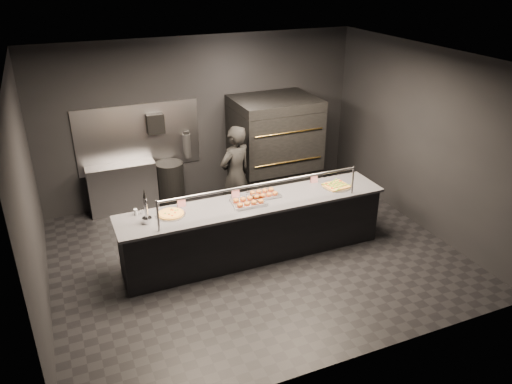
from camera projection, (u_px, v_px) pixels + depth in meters
room at (252, 165)px, 7.19m from camera, size 6.04×6.00×3.00m
service_counter at (255, 229)px, 7.60m from camera, size 4.10×0.78×1.37m
pizza_oven at (274, 147)px, 9.39m from camera, size 1.50×1.23×1.91m
prep_shelf at (123, 188)px, 8.98m from camera, size 1.20×0.35×0.90m
towel_dispenser at (155, 124)px, 8.81m from camera, size 0.30×0.20×0.35m
fire_extinguisher at (187, 145)px, 9.22m from camera, size 0.14×0.14×0.51m
beer_tap at (146, 213)px, 6.77m from camera, size 0.13×0.19×0.51m
round_pizza at (171, 214)px, 7.03m from camera, size 0.43×0.43×0.03m
slider_tray_a at (249, 202)px, 7.35m from camera, size 0.52×0.41×0.08m
slider_tray_b at (264, 194)px, 7.60m from camera, size 0.49×0.38×0.07m
square_pizza at (336, 186)px, 7.89m from camera, size 0.45×0.45×0.05m
condiment_jar at (138, 212)px, 7.03m from camera, size 0.13×0.05×0.09m
tent_cards at (246, 190)px, 7.60m from camera, size 2.32×0.04×0.15m
trash_bin at (171, 184)px, 9.21m from camera, size 0.50×0.50×0.84m
worker at (235, 176)px, 8.42m from camera, size 0.75×0.62×1.75m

